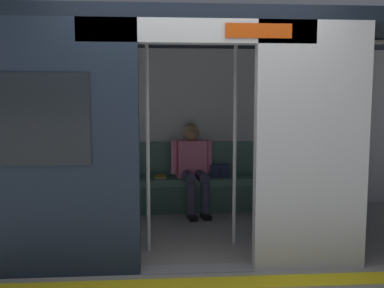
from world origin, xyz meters
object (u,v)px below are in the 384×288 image
at_px(person_seated, 193,162).
at_px(grab_pole_door, 148,144).
at_px(handbag, 219,171).
at_px(grab_pole_far, 235,141).
at_px(bench_seat, 184,186).
at_px(book, 160,177).
at_px(train_car, 182,100).

distance_m(person_seated, grab_pole_door, 1.59).
bearing_deg(handbag, grab_pole_far, 88.65).
height_order(bench_seat, person_seated, person_seated).
xyz_separation_m(person_seated, handbag, (-0.37, -0.08, -0.14)).
bearing_deg(handbag, person_seated, 12.89).
bearing_deg(grab_pole_far, handbag, -91.35).
distance_m(grab_pole_door, grab_pole_far, 0.90).
xyz_separation_m(bench_seat, book, (0.32, -0.04, 0.12)).
distance_m(bench_seat, grab_pole_far, 1.59).
height_order(person_seated, grab_pole_far, grab_pole_far).
relative_size(book, grab_pole_far, 0.10).
height_order(handbag, book, handbag).
bearing_deg(person_seated, bench_seat, -25.57).
relative_size(person_seated, grab_pole_door, 0.55).
relative_size(train_car, grab_pole_door, 2.96).
xyz_separation_m(book, grab_pole_door, (0.12, 1.52, 0.61)).
xyz_separation_m(handbag, book, (0.79, -0.00, -0.07)).
relative_size(train_car, bench_seat, 1.91).
height_order(person_seated, handbag, person_seated).
distance_m(train_car, bench_seat, 1.47).
distance_m(book, grab_pole_door, 1.64).
height_order(train_car, book, train_car).
distance_m(handbag, book, 0.80).
relative_size(train_car, person_seated, 5.41).
xyz_separation_m(train_car, bench_seat, (-0.07, -0.90, -1.15)).
bearing_deg(grab_pole_far, bench_seat, -71.77).
bearing_deg(grab_pole_door, book, -94.62).
bearing_deg(person_seated, handbag, -167.11).
relative_size(person_seated, grab_pole_far, 0.55).
xyz_separation_m(train_car, book, (0.25, -0.94, -1.03)).
bearing_deg(book, grab_pole_far, 118.04).
relative_size(bench_seat, grab_pole_far, 1.55).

